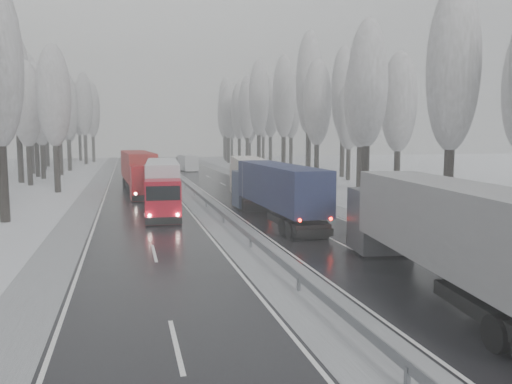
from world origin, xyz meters
name	(u,v)px	position (x,y,z in m)	size (l,w,h in m)	color
ground	(340,329)	(0.00, 0.00, 0.00)	(260.00, 260.00, 0.00)	silver
carriageway_right	(259,202)	(5.25, 30.00, 0.01)	(7.50, 200.00, 0.03)	black
carriageway_left	(143,206)	(-5.25, 30.00, 0.01)	(7.50, 200.00, 0.03)	black
median_slush	(203,204)	(0.00, 30.00, 0.02)	(3.00, 200.00, 0.04)	#9EA1A6
shoulder_right	(309,201)	(10.20, 30.00, 0.02)	(2.40, 200.00, 0.04)	#9EA1A6
shoulder_left	(84,208)	(-10.20, 30.00, 0.02)	(2.40, 200.00, 0.04)	#9EA1A6
median_guardrail	(203,198)	(0.00, 29.99, 0.60)	(0.12, 200.00, 0.76)	slate
tree_16	(453,69)	(15.04, 15.67, 10.67)	(3.60, 3.60, 16.53)	black
tree_18	(368,85)	(14.51, 27.03, 10.70)	(3.60, 3.60, 16.58)	black
tree_19	(399,103)	(20.02, 31.03, 9.42)	(3.60, 3.60, 14.57)	black
tree_20	(361,98)	(17.90, 35.17, 10.14)	(3.60, 3.60, 15.71)	black
tree_21	(363,85)	(20.12, 39.17, 12.00)	(3.60, 3.60, 18.62)	black
tree_22	(317,103)	(17.02, 45.60, 10.24)	(3.60, 3.60, 15.86)	black
tree_23	(349,117)	(23.31, 49.60, 8.77)	(3.60, 3.60, 13.55)	black
tree_24	(309,84)	(17.90, 51.02, 13.19)	(3.60, 3.60, 20.49)	black
tree_25	(343,92)	(24.81, 55.02, 12.52)	(3.60, 3.60, 19.44)	black
tree_26	(284,97)	(17.56, 61.27, 12.10)	(3.60, 3.60, 18.78)	black
tree_27	(317,104)	(24.72, 65.27, 11.36)	(3.60, 3.60, 17.62)	black
tree_28	(259,99)	(16.34, 71.95, 12.64)	(3.60, 3.60, 19.62)	black
tree_29	(291,106)	(23.71, 75.95, 11.67)	(3.60, 3.60, 18.11)	black
tree_30	(247,108)	(16.56, 81.70, 11.52)	(3.60, 3.60, 17.86)	black
tree_31	(271,107)	(22.48, 85.70, 11.97)	(3.60, 3.60, 18.58)	black
tree_32	(239,112)	(16.63, 89.21, 11.18)	(3.60, 3.60, 17.33)	black
tree_33	(249,121)	(19.77, 93.21, 9.26)	(3.60, 3.60, 14.33)	black
tree_34	(228,112)	(15.73, 96.32, 11.37)	(3.60, 3.60, 17.63)	black
tree_35	(263,112)	(24.94, 100.32, 11.77)	(3.60, 3.60, 18.25)	black
tree_36	(226,107)	(17.04, 106.16, 13.02)	(3.60, 3.60, 20.23)	black
tree_37	(250,118)	(24.02, 110.16, 10.56)	(3.60, 3.60, 16.37)	black
tree_38	(224,115)	(18.73, 116.73, 11.59)	(3.60, 3.60, 17.97)	black
tree_39	(232,120)	(21.55, 120.73, 10.45)	(3.60, 3.60, 16.19)	black
tree_62	(54,97)	(-13.94, 43.73, 10.36)	(3.60, 3.60, 16.04)	black
tree_64	(27,105)	(-18.26, 52.71, 9.96)	(3.60, 3.60, 15.42)	black
tree_65	(16,86)	(-20.05, 56.71, 12.55)	(3.60, 3.60, 19.48)	black
tree_66	(40,109)	(-18.16, 62.35, 9.84)	(3.60, 3.60, 15.23)	black
tree_67	(35,103)	(-19.54, 66.35, 11.03)	(3.60, 3.60, 17.09)	black
tree_68	(58,106)	(-16.58, 69.11, 10.75)	(3.60, 3.60, 16.65)	black
tree_69	(29,96)	(-21.42, 73.11, 12.46)	(3.60, 3.60, 19.35)	black
tree_70	(67,108)	(-16.33, 79.19, 11.03)	(3.60, 3.60, 17.09)	black
tree_71	(41,99)	(-21.09, 83.19, 12.63)	(3.60, 3.60, 19.61)	black
tree_72	(59,117)	(-18.93, 88.54, 9.76)	(3.60, 3.60, 15.11)	black
tree_73	(46,110)	(-21.82, 92.54, 11.11)	(3.60, 3.60, 17.22)	black
tree_74	(84,105)	(-15.07, 99.33, 12.67)	(3.60, 3.60, 19.68)	black
tree_75	(41,108)	(-24.20, 103.33, 11.99)	(3.60, 3.60, 18.60)	black
tree_76	(92,110)	(-14.05, 108.72, 11.95)	(3.60, 3.60, 18.55)	black
tree_77	(69,122)	(-19.66, 112.72, 9.26)	(3.60, 3.60, 14.32)	black
tree_78	(79,109)	(-17.56, 115.31, 12.59)	(3.60, 3.60, 19.55)	black
tree_79	(69,116)	(-20.33, 119.31, 11.01)	(3.60, 3.60, 17.07)	black
truck_grey_tarp	(443,228)	(5.47, 2.55, 2.58)	(4.86, 17.36, 4.41)	#424347
truck_blue_box	(274,188)	(3.75, 20.08, 2.43)	(2.98, 16.29, 4.16)	#1C2746
truck_cream_box	(248,176)	(4.60, 31.53, 2.38)	(4.56, 16.02, 4.07)	#BAB6A5
box_truck_distant	(187,163)	(3.64, 73.03, 1.44)	(3.14, 7.78, 2.83)	#B7BBBF
truck_red_white	(163,182)	(-3.70, 27.54, 2.37)	(3.49, 15.92, 4.05)	#AB091A
truck_red_red	(139,169)	(-5.34, 40.34, 2.58)	(3.80, 17.36, 4.42)	#A4090E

